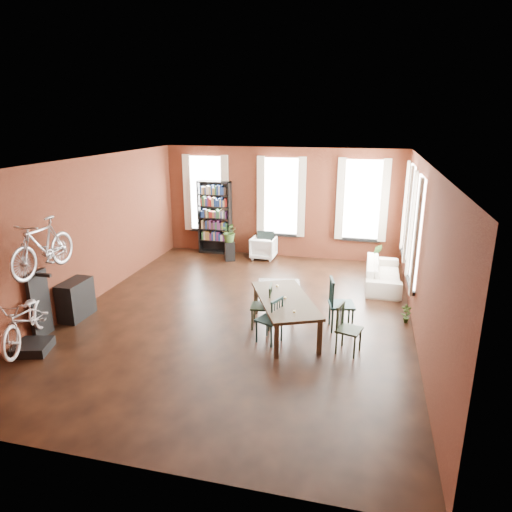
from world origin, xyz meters
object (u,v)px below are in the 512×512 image
(dining_chair_a, at_px, (269,319))
(bike_trainer, at_px, (33,347))
(bicycle_floor, at_px, (23,296))
(cream_sofa, at_px, (384,270))
(dining_chair_c, at_px, (349,329))
(dining_table, at_px, (285,315))
(plant_stand, at_px, (230,251))
(dining_chair_b, at_px, (262,306))
(bookshelf, at_px, (215,218))
(console_table, at_px, (76,299))
(dining_chair_d, at_px, (341,304))
(white_armchair, at_px, (264,247))

(dining_chair_a, bearing_deg, bike_trainer, -47.65)
(bike_trainer, xyz_separation_m, bicycle_floor, (-0.04, -0.00, 0.98))
(cream_sofa, distance_m, bike_trainer, 7.90)
(dining_chair_c, bearing_deg, dining_table, 83.27)
(bicycle_floor, bearing_deg, dining_table, 6.43)
(bike_trainer, relative_size, plant_stand, 1.05)
(dining_table, xyz_separation_m, bike_trainer, (-4.22, -1.85, -0.26))
(dining_chair_b, bearing_deg, plant_stand, -161.69)
(bookshelf, xyz_separation_m, bicycle_floor, (-1.21, -6.68, -0.03))
(bookshelf, relative_size, bike_trainer, 3.78)
(dining_chair_a, distance_m, dining_chair_b, 0.63)
(bookshelf, bearing_deg, dining_chair_c, -51.21)
(dining_chair_c, relative_size, bike_trainer, 1.51)
(plant_stand, relative_size, bicycle_floor, 0.31)
(console_table, bearing_deg, dining_table, 4.93)
(dining_chair_b, height_order, cream_sofa, dining_chair_b)
(dining_chair_d, xyz_separation_m, bike_trainer, (-5.27, -2.26, -0.43))
(dining_chair_d, bearing_deg, dining_table, 98.77)
(dining_chair_b, bearing_deg, bookshelf, -158.34)
(dining_chair_c, bearing_deg, white_armchair, 43.77)
(dining_chair_a, height_order, bike_trainer, dining_chair_a)
(dining_chair_b, bearing_deg, bicycle_floor, -69.37)
(dining_chair_a, height_order, dining_chair_d, dining_chair_d)
(dining_chair_d, bearing_deg, console_table, 85.85)
(dining_chair_b, distance_m, dining_chair_d, 1.57)
(plant_stand, bearing_deg, console_table, -113.04)
(dining_chair_b, xyz_separation_m, white_armchair, (-0.99, 4.50, -0.09))
(dining_table, relative_size, cream_sofa, 0.98)
(dining_chair_a, height_order, bicycle_floor, bicycle_floor)
(dining_chair_d, height_order, cream_sofa, dining_chair_d)
(dining_chair_b, distance_m, cream_sofa, 3.85)
(dining_chair_a, xyz_separation_m, plant_stand, (-2.19, 4.63, -0.17))
(dining_table, bearing_deg, bike_trainer, 178.94)
(dining_chair_a, distance_m, dining_chair_c, 1.45)
(dining_chair_c, xyz_separation_m, bicycle_floor, (-5.51, -1.34, 0.62))
(white_armchair, bearing_deg, dining_table, 109.22)
(dining_chair_a, xyz_separation_m, dining_chair_d, (1.26, 0.86, 0.07))
(cream_sofa, xyz_separation_m, console_table, (-6.23, -3.50, -0.01))
(dining_table, relative_size, dining_chair_a, 2.29)
(white_armchair, bearing_deg, bookshelf, -6.76)
(dining_chair_d, relative_size, white_armchair, 1.45)
(dining_chair_b, bearing_deg, console_table, -89.70)
(dining_chair_a, xyz_separation_m, dining_chair_c, (1.45, -0.06, -0.00))
(dining_table, height_order, dining_chair_a, dining_chair_a)
(dining_chair_a, bearing_deg, dining_chair_b, -130.62)
(dining_chair_a, height_order, bookshelf, bookshelf)
(bookshelf, height_order, bike_trainer, bookshelf)
(bookshelf, distance_m, bicycle_floor, 6.79)
(dining_chair_c, bearing_deg, bookshelf, 54.52)
(dining_chair_a, height_order, white_armchair, dining_chair_a)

